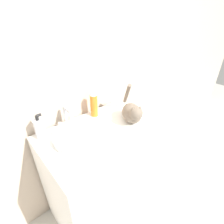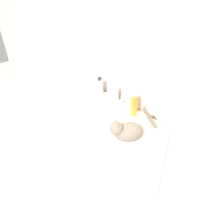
{
  "view_description": "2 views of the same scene",
  "coord_description": "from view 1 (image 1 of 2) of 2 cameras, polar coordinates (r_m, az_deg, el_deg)",
  "views": [
    {
      "loc": [
        -0.57,
        -0.5,
        1.64
      ],
      "look_at": [
        0.09,
        0.26,
        1.02
      ],
      "focal_mm": 28.0,
      "sensor_mm": 36.0,
      "label": 1
    },
    {
      "loc": [
        1.03,
        -0.61,
        1.93
      ],
      "look_at": [
        0.08,
        0.27,
        1.0
      ],
      "focal_mm": 35.0,
      "sensor_mm": 36.0,
      "label": 2
    }
  ],
  "objects": [
    {
      "name": "vanity_cabinet",
      "position": [
        1.54,
        -3.12,
        -19.66
      ],
      "size": [
        0.82,
        0.58,
        0.88
      ],
      "color": "white",
      "rests_on": "ground_plane"
    },
    {
      "name": "soap_bottle",
      "position": [
        1.23,
        -22.5,
        -5.04
      ],
      "size": [
        0.07,
        0.07,
        0.18
      ],
      "color": "silver",
      "rests_on": "vanity_cabinet"
    },
    {
      "name": "cat",
      "position": [
        1.31,
        6.65,
        -0.1
      ],
      "size": [
        0.23,
        0.33,
        0.26
      ],
      "rotation": [
        0.0,
        0.0,
        -2.08
      ],
      "color": "#7A6B5B",
      "rests_on": "vanity_cabinet"
    },
    {
      "name": "sink_basin",
      "position": [
        1.19,
        -10.06,
        -7.4
      ],
      "size": [
        0.37,
        0.37,
        0.04
      ],
      "color": "white",
      "rests_on": "vanity_cabinet"
    },
    {
      "name": "wall_back",
      "position": [
        1.31,
        -13.27,
        13.28
      ],
      "size": [
        6.0,
        0.05,
        2.5
      ],
      "color": "#C6B29E",
      "rests_on": "ground_plane"
    },
    {
      "name": "faucet",
      "position": [
        1.3,
        -14.69,
        -1.59
      ],
      "size": [
        0.13,
        0.11,
        0.16
      ],
      "color": "silver",
      "rests_on": "vanity_cabinet"
    },
    {
      "name": "spray_bottle",
      "position": [
        1.36,
        -5.93,
        2.63
      ],
      "size": [
        0.06,
        0.06,
        0.22
      ],
      "color": "orange",
      "rests_on": "vanity_cabinet"
    }
  ]
}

